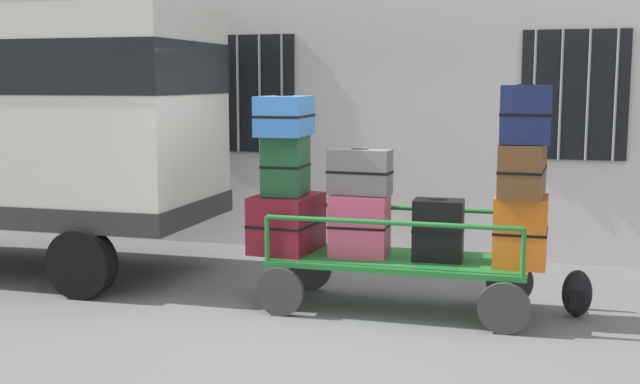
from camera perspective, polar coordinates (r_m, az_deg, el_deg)
The scene contains 15 objects.
ground_plane at distance 7.65m, azimuth 0.56°, elevation -8.56°, with size 40.00×40.00×0.00m, color slate.
building_wall at distance 10.20m, azimuth 4.99°, elevation 9.69°, with size 12.00×0.38×5.00m.
van at distance 9.88m, azimuth -21.55°, elevation 5.12°, with size 4.83×1.95×2.92m.
luggage_cart at distance 7.71m, azimuth 5.52°, elevation -5.38°, with size 2.48×1.05×0.50m.
cart_railing at distance 7.62m, azimuth 5.57°, elevation -2.03°, with size 2.36×0.91×0.43m.
suitcase_left_bottom at distance 7.93m, azimuth -2.36°, elevation -2.18°, with size 0.63×0.79×0.56m.
suitcase_left_middle at distance 7.83m, azimuth -2.44°, elevation 1.88°, with size 0.40×0.49×0.58m.
suitcase_left_top at distance 7.77m, azimuth -2.51°, elevation 5.39°, with size 0.48×0.68×0.39m.
suitcase_midleft_bottom at distance 7.69m, azimuth 2.82°, elevation -2.37°, with size 0.56×0.40×0.60m.
suitcase_midleft_middle at distance 7.61m, azimuth 2.83°, elevation 1.43°, with size 0.61×0.29×0.43m.
suitcase_center_bottom at distance 7.58m, azimuth 8.34°, elevation -2.67°, with size 0.48×0.34×0.58m.
suitcase_midright_bottom at distance 7.52m, azimuth 13.98°, elevation -2.67°, with size 0.48×0.54×0.64m.
suitcase_midright_middle at distance 7.44m, azimuth 14.12°, elevation 1.56°, with size 0.42×0.78×0.48m.
suitcase_midright_top at distance 7.36m, azimuth 14.24°, elevation 5.36°, with size 0.47×0.63×0.51m.
backpack at distance 7.86m, azimuth 17.68°, elevation -6.86°, with size 0.27×0.22×0.44m.
Camera 1 is at (1.93, -7.08, 2.16)m, focal length 45.35 mm.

